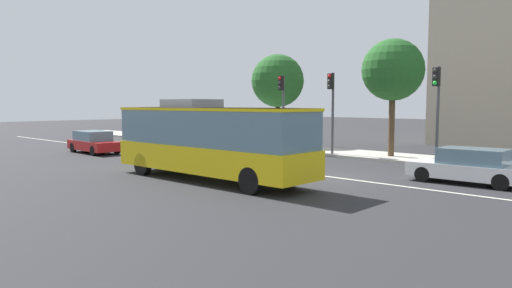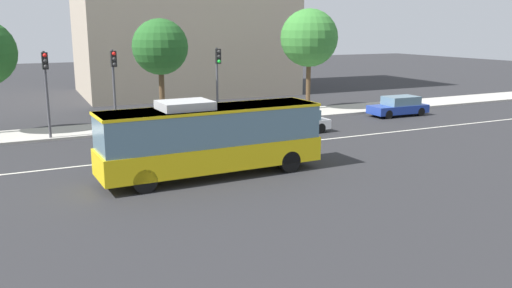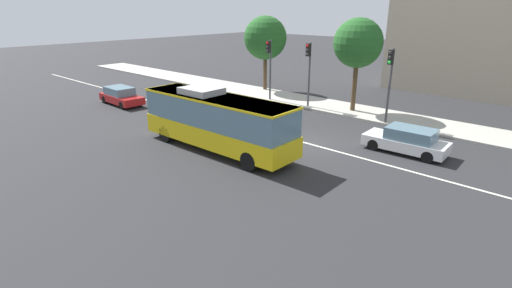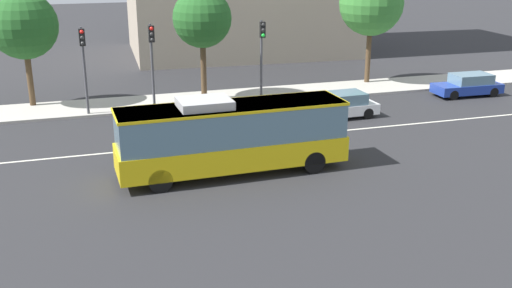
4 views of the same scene
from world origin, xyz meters
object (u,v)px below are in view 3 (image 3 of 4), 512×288
(traffic_light_far_corner, at_px, (390,74))
(traffic_light_near_corner, at_px, (309,64))
(sedan_white, at_px, (407,140))
(street_tree_kerbside_right, at_px, (358,43))
(street_tree_kerbside_left, at_px, (265,38))
(transit_bus, at_px, (217,119))
(sedan_red, at_px, (121,96))
(traffic_light_mid_block, at_px, (269,60))

(traffic_light_far_corner, bearing_deg, traffic_light_near_corner, -89.76)
(sedan_white, xyz_separation_m, street_tree_kerbside_right, (-6.71, 6.09, 4.51))
(street_tree_kerbside_left, distance_m, street_tree_kerbside_right, 10.62)
(transit_bus, relative_size, traffic_light_near_corner, 1.93)
(sedan_red, xyz_separation_m, traffic_light_near_corner, (12.34, 9.50, 2.84))
(sedan_red, bearing_deg, traffic_light_mid_block, 49.33)
(sedan_white, relative_size, traffic_light_mid_block, 0.88)
(traffic_light_near_corner, bearing_deg, street_tree_kerbside_right, 109.61)
(transit_bus, height_order, traffic_light_mid_block, traffic_light_mid_block)
(transit_bus, relative_size, street_tree_kerbside_left, 1.42)
(traffic_light_far_corner, xyz_separation_m, street_tree_kerbside_right, (-3.38, 1.60, 1.67))
(sedan_red, bearing_deg, sedan_white, 13.61)
(traffic_light_far_corner, relative_size, street_tree_kerbside_left, 0.74)
(traffic_light_mid_block, distance_m, street_tree_kerbside_right, 7.62)
(traffic_light_mid_block, height_order, street_tree_kerbside_left, street_tree_kerbside_left)
(transit_bus, distance_m, sedan_white, 10.75)
(sedan_white, bearing_deg, sedan_red, 9.83)
(traffic_light_near_corner, relative_size, street_tree_kerbside_right, 0.73)
(sedan_white, relative_size, street_tree_kerbside_right, 0.64)
(sedan_white, bearing_deg, transit_bus, 37.08)
(sedan_red, distance_m, traffic_light_near_corner, 15.83)
(sedan_red, height_order, traffic_light_mid_block, traffic_light_mid_block)
(transit_bus, xyz_separation_m, street_tree_kerbside_left, (-8.93, 14.48, 3.21))
(traffic_light_far_corner, relative_size, street_tree_kerbside_right, 0.73)
(traffic_light_far_corner, distance_m, street_tree_kerbside_right, 4.09)
(sedan_white, relative_size, street_tree_kerbside_left, 0.65)
(traffic_light_near_corner, distance_m, traffic_light_mid_block, 3.91)
(sedan_white, bearing_deg, traffic_light_far_corner, -55.73)
(traffic_light_mid_block, bearing_deg, traffic_light_far_corner, 86.42)
(traffic_light_mid_block, bearing_deg, street_tree_kerbside_left, -138.26)
(transit_bus, bearing_deg, street_tree_kerbside_left, 120.24)
(transit_bus, distance_m, street_tree_kerbside_right, 13.41)
(traffic_light_mid_block, bearing_deg, street_tree_kerbside_right, 98.79)
(transit_bus, height_order, street_tree_kerbside_left, street_tree_kerbside_left)
(traffic_light_near_corner, height_order, traffic_light_mid_block, same)
(sedan_red, bearing_deg, traffic_light_far_corner, 27.48)
(traffic_light_mid_block, bearing_deg, transit_bus, 23.31)
(traffic_light_near_corner, xyz_separation_m, street_tree_kerbside_left, (-7.12, 3.01, 1.45))
(transit_bus, bearing_deg, sedan_red, 170.65)
(transit_bus, height_order, sedan_red, transit_bus)
(sedan_red, xyz_separation_m, sedan_white, (22.41, 4.81, 0.00))
(sedan_white, height_order, traffic_light_near_corner, traffic_light_near_corner)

